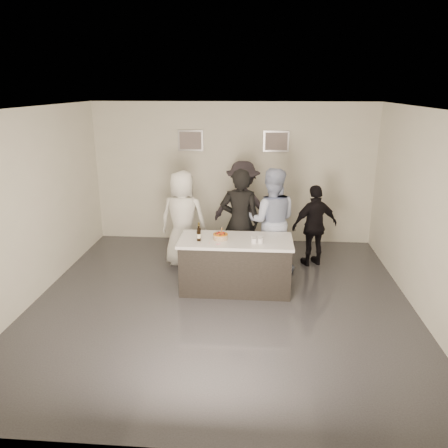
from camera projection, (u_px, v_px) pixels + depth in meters
The scene contains 19 objects.
floor at pixel (222, 302), 6.99m from camera, with size 6.00×6.00×0.00m, color #3D3D42.
ceiling at pixel (221, 109), 6.08m from camera, with size 6.00×6.00×0.00m, color white.
wall_back at pixel (233, 174), 9.39m from camera, with size 6.00×0.04×3.00m, color silver.
wall_front at pixel (192, 309), 3.69m from camera, with size 6.00×0.04×3.00m, color silver.
wall_left at pixel (29, 208), 6.76m from camera, with size 0.04×6.00×3.00m, color silver.
wall_right at pixel (428, 216), 6.32m from camera, with size 0.04×6.00×3.00m, color silver.
picture_left at pixel (191, 140), 9.21m from camera, with size 0.54×0.04×0.44m, color #B2B2B7.
picture_right at pixel (276, 141), 9.08m from camera, with size 0.54×0.04×0.44m, color #B2B2B7.
bar_counter at pixel (236, 264), 7.30m from camera, with size 1.86×0.86×0.90m, color white.
cake at pixel (220, 237), 7.15m from camera, with size 0.24×0.24×0.08m, color orange.
beer_bottle_a at pixel (199, 231), 7.16m from camera, with size 0.07×0.07×0.26m, color black.
beer_bottle_b at pixel (199, 233), 7.04m from camera, with size 0.07×0.07×0.26m, color black.
tumbler_cluster at pixel (257, 240), 7.03m from camera, with size 0.19×0.19×0.08m, color #EEA316.
candles at pixel (214, 244), 6.95m from camera, with size 0.24×0.08×0.01m, color pink.
person_main_black at pixel (240, 222), 7.82m from camera, with size 0.71×0.47×1.94m, color black.
person_main_blue at pixel (271, 221), 7.91m from camera, with size 0.94×0.73×1.93m, color #B0C0E6.
person_guest_left at pixel (183, 219), 8.21m from camera, with size 0.89×0.58×1.83m, color white.
person_guest_right at pixel (315, 226), 8.23m from camera, with size 0.92×0.38×1.56m, color black.
person_guest_back at pixel (243, 207), 8.95m from camera, with size 1.21×0.70×1.87m, color #2B262D.
Camera 1 is at (0.52, -6.26, 3.30)m, focal length 35.00 mm.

